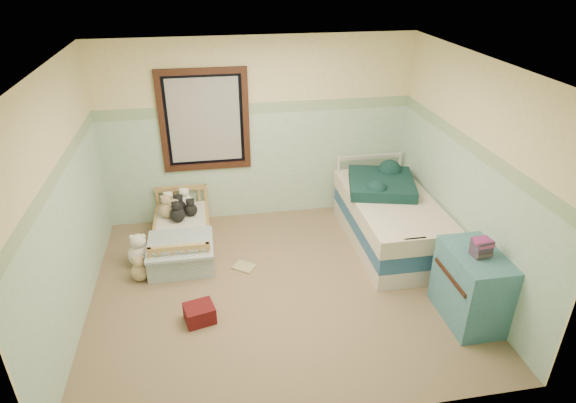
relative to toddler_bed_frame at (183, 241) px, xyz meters
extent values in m
cube|color=brown|center=(1.10, -1.05, -0.10)|extent=(4.20, 3.60, 0.02)
cube|color=silver|center=(1.10, -1.05, 2.42)|extent=(4.20, 3.60, 0.02)
cube|color=beige|center=(1.10, 0.75, 1.16)|extent=(4.20, 0.04, 2.50)
cube|color=beige|center=(1.10, -2.85, 1.16)|extent=(4.20, 0.04, 2.50)
cube|color=beige|center=(-1.00, -1.05, 1.16)|extent=(0.04, 3.60, 2.50)
cube|color=beige|center=(3.20, -1.05, 1.16)|extent=(0.04, 3.60, 2.50)
cube|color=#95B99F|center=(1.10, 0.74, 0.66)|extent=(4.20, 0.01, 1.50)
cube|color=#47784A|center=(1.10, 0.74, 1.48)|extent=(4.20, 0.01, 0.15)
cube|color=black|center=(0.40, 0.71, 1.36)|extent=(1.16, 0.06, 1.36)
cube|color=beige|center=(0.40, 0.72, 1.36)|extent=(0.92, 0.01, 1.12)
cube|color=#AB7F4E|center=(0.00, 0.00, 0.00)|extent=(0.71, 1.42, 0.18)
cube|color=silver|center=(0.00, 0.00, 0.15)|extent=(0.65, 1.36, 0.12)
cube|color=#678ABF|center=(0.00, -0.44, 0.23)|extent=(0.77, 0.71, 0.03)
sphere|color=brown|center=(-0.15, 0.50, 0.30)|extent=(0.19, 0.19, 0.19)
sphere|color=white|center=(0.05, 0.50, 0.31)|extent=(0.20, 0.20, 0.20)
sphere|color=tan|center=(-0.10, 0.28, 0.30)|extent=(0.17, 0.17, 0.17)
sphere|color=black|center=(0.13, 0.28, 0.30)|extent=(0.17, 0.17, 0.17)
sphere|color=white|center=(-0.50, -0.31, 0.05)|extent=(0.29, 0.29, 0.29)
sphere|color=tan|center=(-0.47, -0.62, 0.02)|extent=(0.21, 0.21, 0.21)
cube|color=silver|center=(2.65, -0.37, 0.02)|extent=(0.96, 1.92, 0.22)
cube|color=navy|center=(2.65, -0.37, 0.24)|extent=(0.96, 1.92, 0.22)
cube|color=beige|center=(2.65, -0.37, 0.46)|extent=(1.00, 1.96, 0.22)
cube|color=black|center=(2.60, -0.07, 0.64)|extent=(1.00, 1.04, 0.14)
cube|color=#2E7275|center=(2.94, -1.87, 0.30)|extent=(0.49, 0.79, 0.79)
cube|color=#4E292A|center=(2.94, -1.90, 0.79)|extent=(0.19, 0.16, 0.17)
cube|color=maroon|center=(0.20, -1.46, 0.00)|extent=(0.35, 0.32, 0.18)
cube|color=yellow|center=(0.74, -0.60, -0.08)|extent=(0.32, 0.30, 0.02)
sphere|color=tan|center=(-0.17, 0.30, 0.32)|extent=(0.21, 0.21, 0.21)
sphere|color=white|center=(-0.07, 0.30, 0.29)|extent=(0.16, 0.16, 0.16)
sphere|color=black|center=(-0.04, 0.15, 0.31)|extent=(0.20, 0.20, 0.20)
sphere|color=black|center=(-0.03, 0.36, 0.31)|extent=(0.19, 0.19, 0.19)
sphere|color=white|center=(-0.16, 0.47, 0.31)|extent=(0.19, 0.19, 0.19)
camera|label=1|loc=(0.44, -5.44, 3.33)|focal=30.12mm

